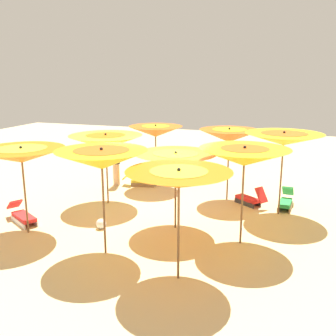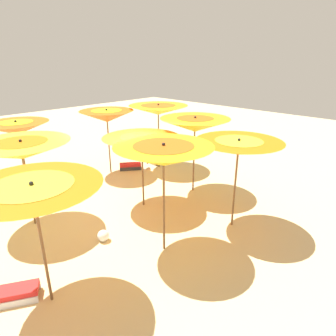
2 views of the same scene
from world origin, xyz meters
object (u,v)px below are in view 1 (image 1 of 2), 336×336
object	(u,v)px
beach_umbrella_4	(176,159)
beach_umbrella_5	(244,157)
beach_umbrella_3	(106,141)
beach_umbrella_2	(179,179)
beach_umbrella_6	(156,131)
beach_ball	(101,224)
beach_umbrella_0	(21,155)
beachgoer_0	(116,161)
beach_umbrella_7	(229,136)
lounger_0	(141,180)
lounger_2	(250,199)
beach_umbrella_8	(284,139)
lounger_3	(286,201)
beach_umbrella_1	(102,159)
lounger_1	(23,215)

from	to	relation	value
beach_umbrella_4	beach_umbrella_5	xyz separation A→B (m)	(-1.81, 0.39, 0.26)
beach_umbrella_3	beach_umbrella_2	bearing A→B (deg)	133.41
beach_umbrella_6	beach_umbrella_4	bearing A→B (deg)	117.89
beach_ball	beach_umbrella_2	bearing A→B (deg)	146.70
beach_umbrella_0	beach_umbrella_5	world-z (taller)	beach_umbrella_5
beach_umbrella_2	beachgoer_0	bearing A→B (deg)	-53.61
beachgoer_0	beach_umbrella_4	bearing A→B (deg)	31.36
beach_umbrella_7	lounger_0	xyz separation A→B (m)	(3.34, -0.58, -1.94)
lounger_2	lounger_0	bearing A→B (deg)	23.23
beach_umbrella_8	beach_ball	world-z (taller)	beach_umbrella_8
beach_umbrella_3	lounger_3	xyz separation A→B (m)	(-5.44, -1.39, -1.80)
beach_umbrella_5	lounger_2	size ratio (longest dim) A/B	2.24
beach_umbrella_2	beach_umbrella_0	bearing A→B (deg)	-12.04
beach_umbrella_3	beach_umbrella_7	size ratio (longest dim) A/B	0.95
beach_umbrella_3	lounger_3	bearing A→B (deg)	-165.62
beach_umbrella_2	beach_umbrella_7	xyz separation A→B (m)	(-0.02, -5.35, 0.04)
beach_ball	lounger_0	bearing A→B (deg)	-82.01
beach_umbrella_0	beach_umbrella_5	distance (m)	5.50
beach_umbrella_3	beach_ball	size ratio (longest dim) A/B	8.37
beach_umbrella_7	beach_umbrella_8	world-z (taller)	beach_umbrella_8
beach_umbrella_2	lounger_3	bearing A→B (deg)	-110.26
beach_umbrella_3	beachgoer_0	distance (m)	2.34
lounger_3	beach_ball	distance (m)	5.71
beach_umbrella_3	beach_umbrella_6	size ratio (longest dim) A/B	1.00
beach_umbrella_3	beach_umbrella_7	bearing A→B (deg)	-155.64
beach_umbrella_1	beach_umbrella_6	size ratio (longest dim) A/B	1.09
beach_umbrella_6	beach_ball	world-z (taller)	beach_umbrella_6
beach_umbrella_1	beach_umbrella_2	world-z (taller)	beach_umbrella_1
beach_ball	beach_umbrella_4	bearing A→B (deg)	-159.89
beach_umbrella_1	lounger_1	xyz separation A→B (m)	(3.09, -0.94, -2.04)
beach_umbrella_3	lounger_3	distance (m)	5.89
beach_umbrella_1	lounger_1	distance (m)	3.82
lounger_0	beach_ball	distance (m)	4.18
beach_umbrella_2	beach_umbrella_5	size ratio (longest dim) A/B	0.95
beach_umbrella_5	beach_ball	world-z (taller)	beach_umbrella_5
beach_umbrella_4	beach_umbrella_0	bearing A→B (deg)	23.37
lounger_1	beach_ball	size ratio (longest dim) A/B	4.99
beach_umbrella_6	beach_umbrella_8	world-z (taller)	beach_umbrella_8
beach_umbrella_1	lounger_0	bearing A→B (deg)	-75.72
beach_umbrella_2	lounger_2	distance (m)	5.41
beach_umbrella_2	beach_umbrella_6	size ratio (longest dim) A/B	1.01
lounger_1	beach_umbrella_1	bearing A→B (deg)	12.98
lounger_1	lounger_3	distance (m)	7.83
lounger_3	beach_umbrella_3	bearing A→B (deg)	-71.46
beach_umbrella_6	lounger_0	bearing A→B (deg)	19.77
beach_umbrella_7	beachgoer_0	bearing A→B (deg)	-4.76
beach_umbrella_4	beachgoer_0	distance (m)	4.75
beach_umbrella_7	lounger_0	world-z (taller)	beach_umbrella_7
beach_umbrella_7	beach_umbrella_8	xyz separation A→B (m)	(-1.70, 0.87, 0.12)
beach_umbrella_1	beach_umbrella_2	distance (m)	2.03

